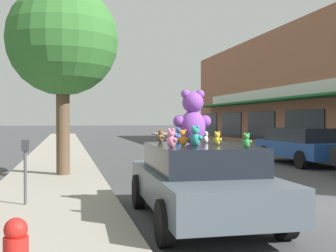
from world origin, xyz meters
The scene contains 15 objects.
sidewalk_near centered at (-6.15, 0.00, 0.08)m, with size 2.79×90.00×0.16m.
plush_art_car centered at (-3.47, -0.16, 0.75)m, with size 2.16×4.44×1.37m.
teddy_bear_giant centered at (-3.51, 0.19, 1.85)m, with size 0.74×0.45×1.01m.
teddy_bear_blue centered at (-3.57, 0.94, 1.51)m, with size 0.21×0.19×0.29m.
teddy_bear_pink centered at (-4.16, -0.77, 1.52)m, with size 0.19×0.23×0.31m.
teddy_bear_red centered at (-4.10, -0.53, 1.47)m, with size 0.12×0.16×0.22m.
teddy_bear_teal centered at (-3.66, -0.48, 1.54)m, with size 0.23×0.24×0.35m.
teddy_bear_orange centered at (-3.84, -0.32, 1.50)m, with size 0.21×0.17×0.28m.
teddy_bear_white centered at (-3.17, 0.42, 1.48)m, with size 0.14×0.16×0.23m.
teddy_bear_green centered at (-3.00, -1.09, 1.48)m, with size 0.17×0.16×0.24m.
teddy_bear_brown centered at (-3.97, 0.90, 1.49)m, with size 0.16×0.20×0.27m.
teddy_bear_yellow centered at (-3.20, -0.30, 1.48)m, with size 0.15×0.18×0.25m.
parked_car_far_right centered at (3.55, 8.05, 0.82)m, with size 2.04×4.69×1.49m.
street_tree centered at (-5.90, 5.83, 4.21)m, with size 3.36×3.36×5.76m.
parking_meter centered at (-6.59, 1.32, 0.97)m, with size 0.14×0.10×1.27m.
Camera 1 is at (-5.81, -7.32, 1.82)m, focal length 45.00 mm.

